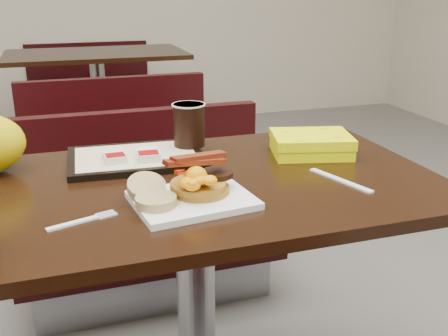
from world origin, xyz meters
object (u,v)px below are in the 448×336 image
object	(u,v)px
bench_far_n	(92,90)
tray	(136,158)
hashbrown_sleeve_left	(114,157)
clamshell	(311,144)
coffee_cup_far	(189,125)
hashbrown_sleeve_right	(148,155)
table_near	(196,313)
bench_near_n	(149,214)
table_far	(100,106)
pancake_stack	(200,187)
fork	(72,223)
knife	(340,180)
platter	(193,200)
bench_far_s	(112,134)

from	to	relation	value
bench_far_n	tray	distance (m)	3.13
hashbrown_sleeve_left	clamshell	world-z (taller)	clamshell
tray	coffee_cup_far	distance (m)	0.18
hashbrown_sleeve_left	hashbrown_sleeve_right	bearing A→B (deg)	-10.38
table_near	bench_near_n	size ratio (longest dim) A/B	1.20
table_far	tray	bearing A→B (deg)	-92.56
bench_near_n	hashbrown_sleeve_right	bearing A→B (deg)	-98.57
bench_near_n	pancake_stack	size ratio (longest dim) A/B	7.76
table_far	fork	xyz separation A→B (m)	(-0.29, -2.76, 0.38)
knife	bench_far_n	bearing A→B (deg)	168.06
platter	hashbrown_sleeve_left	xyz separation A→B (m)	(-0.13, 0.30, 0.02)
platter	bench_far_n	bearing A→B (deg)	82.51
table_far	table_near	bearing A→B (deg)	-90.00
bench_far_n	hashbrown_sleeve_right	bearing A→B (deg)	-91.49
bench_far_n	hashbrown_sleeve_left	size ratio (longest dim) A/B	13.82
bench_near_n	bench_far_s	xyz separation A→B (m)	(0.00, 1.20, 0.00)
clamshell	pancake_stack	bearing A→B (deg)	-136.42
table_near	platter	size ratio (longest dim) A/B	4.79
bench_near_n	bench_far_s	distance (m)	1.20
clamshell	bench_near_n	bearing A→B (deg)	135.97
table_near	hashbrown_sleeve_left	bearing A→B (deg)	134.64
table_near	hashbrown_sleeve_right	world-z (taller)	hashbrown_sleeve_right
hashbrown_sleeve_left	bench_far_n	bearing A→B (deg)	83.67
bench_far_n	hashbrown_sleeve_right	size ratio (longest dim) A/B	12.80
pancake_stack	fork	bearing A→B (deg)	-169.82
platter	fork	distance (m)	0.26
table_far	pancake_stack	world-z (taller)	pancake_stack
platter	pancake_stack	world-z (taller)	pancake_stack
bench_far_s	hashbrown_sleeve_left	distance (m)	1.79
tray	bench_far_n	bearing A→B (deg)	91.08
table_near	knife	distance (m)	0.52
bench_far_s	clamshell	xyz separation A→B (m)	(0.37, -1.79, 0.42)
bench_near_n	fork	world-z (taller)	fork
fork	clamshell	xyz separation A→B (m)	(0.66, 0.26, 0.03)
bench_far_s	bench_far_n	bearing A→B (deg)	90.00
bench_far_s	knife	xyz separation A→B (m)	(0.34, -2.01, 0.39)
bench_far_s	bench_far_n	distance (m)	1.40
pancake_stack	hashbrown_sleeve_left	world-z (taller)	pancake_stack
bench_far_s	clamshell	size ratio (longest dim) A/B	4.69
table_near	knife	xyz separation A→B (m)	(0.34, -0.11, 0.38)
coffee_cup_far	bench_near_n	bearing A→B (deg)	96.37
table_far	bench_far_s	bearing A→B (deg)	-90.00
hashbrown_sleeve_right	hashbrown_sleeve_left	bearing A→B (deg)	177.48
tray	table_near	bearing A→B (deg)	-58.26
platter	coffee_cup_far	distance (m)	0.38
fork	tray	world-z (taller)	tray
bench_near_n	hashbrown_sleeve_left	bearing A→B (deg)	-107.55
bench_far_s	knife	distance (m)	2.07
table_near	bench_far_n	size ratio (longest dim) A/B	1.20
table_far	pancake_stack	distance (m)	2.74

